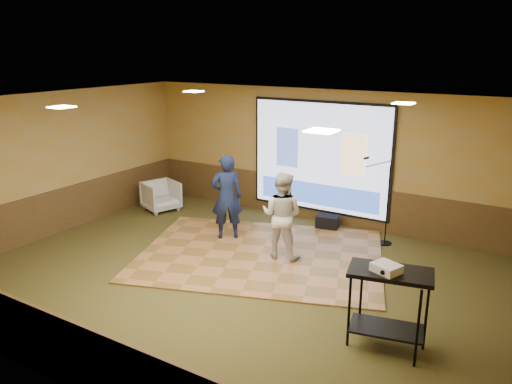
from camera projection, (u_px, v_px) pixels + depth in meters
The scene contains 18 objects.
ground at pixel (235, 277), 8.72m from camera, with size 9.00×9.00×0.00m, color #2E3B1A.
room_shell at pixel (233, 160), 8.13m from camera, with size 9.04×7.04×3.02m.
wainscot_back at pixel (319, 201), 11.44m from camera, with size 9.00×0.04×0.95m, color #443016.
wainscot_front at pixel (67, 354), 5.73m from camera, with size 9.00×0.04×0.95m, color #443016.
wainscot_left at pixel (63, 209), 10.82m from camera, with size 0.04×7.00×0.95m, color #443016.
projector_screen at pixel (320, 158), 11.12m from camera, with size 3.32×0.06×2.52m.
downlight_nw at pixel (194, 91), 10.46m from camera, with size 0.32×0.32×0.02m, color #F6E3B9.
downlight_ne at pixel (403, 103), 8.26m from camera, with size 0.32×0.32×0.02m, color #F6E3B9.
downlight_sw at pixel (62, 107), 7.75m from camera, with size 0.32×0.32×0.02m, color #F6E3B9.
downlight_se at pixel (321, 131), 5.55m from camera, with size 0.32×0.32×0.02m, color #F6E3B9.
dance_floor at pixel (261, 254), 9.63m from camera, with size 4.56×3.48×0.03m, color #A66C3D.
player_left at pixel (227, 197), 10.20m from camera, with size 0.65×0.42×1.77m, color #141E41.
player_right at pixel (282, 215), 9.28m from camera, with size 0.80×0.62×1.65m, color beige.
av_table at pixel (389, 292), 6.46m from camera, with size 1.06×0.56×1.12m.
projector at pixel (386, 268), 6.32m from camera, with size 0.33×0.28×0.11m, color white.
mic_stand at pixel (383, 220), 10.09m from camera, with size 0.70×0.29×1.77m.
banquet_chair at pixel (161, 196), 12.20m from camera, with size 0.77×0.79×0.72m, color gray.
duffel_bag at pixel (327, 222), 11.00m from camera, with size 0.48×0.32×0.30m, color black.
Camera 1 is at (4.45, -6.60, 3.87)m, focal length 35.00 mm.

